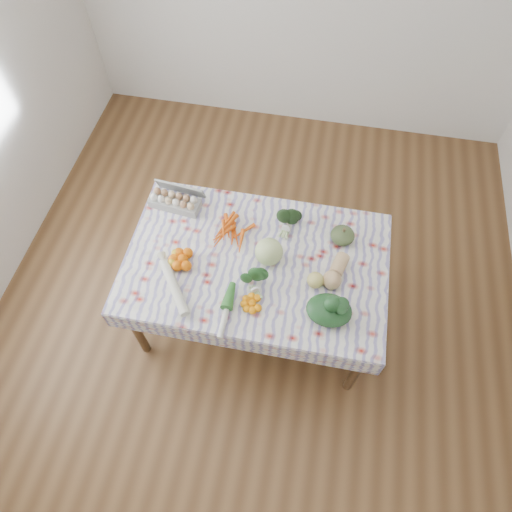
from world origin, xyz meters
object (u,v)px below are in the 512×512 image
Objects in this scene: kabocha_squash at (342,235)px; cabbage at (269,252)px; grapefruit at (315,280)px; dining_table at (256,268)px; egg_carton at (175,202)px; butternut_squash at (336,271)px.

cabbage reaches higher than kabocha_squash.
cabbage is 0.33m from grapefruit.
dining_table is 4.64× the size of egg_carton.
cabbage reaches higher than dining_table.
cabbage is at bearing -16.95° from egg_carton.
butternut_squash is (-0.01, -0.28, 0.01)m from kabocha_squash.
kabocha_squash is 0.88× the size of cabbage.
dining_table is 0.52m from butternut_squash.
egg_carton is 1.09m from grapefruit.
kabocha_squash is at bearing 3.10° from egg_carton.
butternut_squash is (0.43, -0.04, -0.03)m from cabbage.
egg_carton is at bearing 178.99° from butternut_squash.
dining_table is at bearing -21.42° from egg_carton.
butternut_squash reaches higher than grapefruit.
cabbage is (0.08, 0.03, 0.17)m from dining_table.
butternut_squash is at bearing 36.04° from grapefruit.
egg_carton is at bearing 156.70° from cabbage.
grapefruit is at bearing -110.07° from kabocha_squash.
kabocha_squash reaches higher than dining_table.
egg_carton is (-0.62, 0.33, 0.13)m from dining_table.
butternut_squash is at bearing -93.05° from kabocha_squash.
butternut_squash is (1.12, -0.34, 0.01)m from egg_carton.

